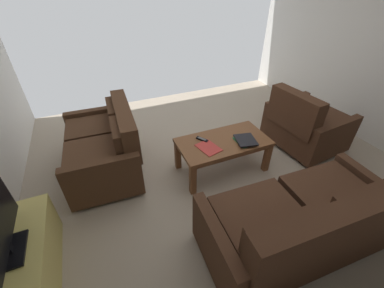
# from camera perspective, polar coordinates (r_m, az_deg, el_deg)

# --- Properties ---
(ground_plane) EXTENTS (4.95, 4.90, 0.01)m
(ground_plane) POSITION_cam_1_polar(r_m,az_deg,el_deg) (3.38, 5.88, -5.26)
(ground_plane) COLOR tan
(wall_left) EXTENTS (0.12, 4.90, 2.61)m
(wall_left) POSITION_cam_1_polar(r_m,az_deg,el_deg) (4.47, 37.87, 17.16)
(wall_left) COLOR white
(wall_left) RESTS_ON ground
(sofa_main) EXTENTS (1.77, 0.90, 0.89)m
(sofa_main) POSITION_cam_1_polar(r_m,az_deg,el_deg) (2.46, 24.51, -16.51)
(sofa_main) COLOR black
(sofa_main) RESTS_ON ground
(loveseat_near) EXTENTS (0.90, 1.36, 0.86)m
(loveseat_near) POSITION_cam_1_polar(r_m,az_deg,el_deg) (3.29, -19.55, -0.48)
(loveseat_near) COLOR black
(loveseat_near) RESTS_ON ground
(coffee_table) EXTENTS (1.14, 0.59, 0.46)m
(coffee_table) POSITION_cam_1_polar(r_m,az_deg,el_deg) (3.11, 7.26, -0.27)
(coffee_table) COLOR brown
(coffee_table) RESTS_ON ground
(tv_stand) EXTENTS (0.44, 1.11, 0.46)m
(tv_stand) POSITION_cam_1_polar(r_m,az_deg,el_deg) (2.60, -34.64, -22.75)
(tv_stand) COLOR #D8C666
(tv_stand) RESTS_ON ground
(armchair_side) EXTENTS (0.96, 1.04, 0.91)m
(armchair_side) POSITION_cam_1_polar(r_m,az_deg,el_deg) (3.90, 24.77, 4.24)
(armchair_side) COLOR black
(armchair_side) RESTS_ON ground
(book_stack) EXTENTS (0.28, 0.31, 0.04)m
(book_stack) POSITION_cam_1_polar(r_m,az_deg,el_deg) (3.08, 12.28, 0.83)
(book_stack) COLOR #337F51
(book_stack) RESTS_ON coffee_table
(tv_remote) EXTENTS (0.12, 0.16, 0.02)m
(tv_remote) POSITION_cam_1_polar(r_m,az_deg,el_deg) (3.05, 2.36, 1.10)
(tv_remote) COLOR black
(tv_remote) RESTS_ON coffee_table
(loose_magazine) EXTENTS (0.27, 0.33, 0.01)m
(loose_magazine) POSITION_cam_1_polar(r_m,az_deg,el_deg) (2.92, 3.87, -0.86)
(loose_magazine) COLOR #C63833
(loose_magazine) RESTS_ON coffee_table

